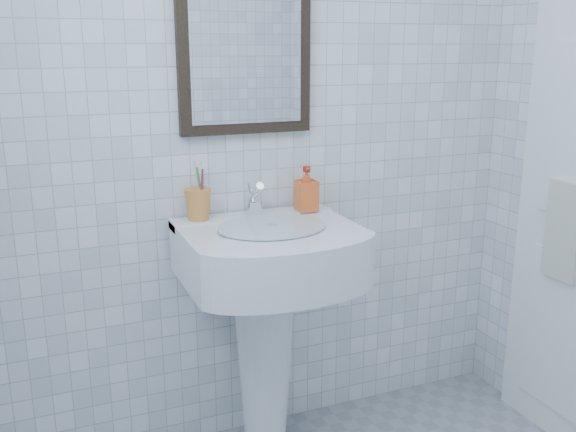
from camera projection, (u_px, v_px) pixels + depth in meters
name	position (u px, v px, depth m)	size (l,w,h in m)	color
wall_back	(260.00, 129.00, 2.42)	(2.20, 0.02, 2.50)	white
washbasin	(266.00, 302.00, 2.37)	(0.62, 0.45, 0.95)	white
faucet	(255.00, 202.00, 2.38)	(0.06, 0.12, 0.14)	white
toothbrush_cup	(198.00, 204.00, 2.32)	(0.10, 0.10, 0.12)	orange
soap_dispenser	(306.00, 188.00, 2.45)	(0.08, 0.08, 0.17)	#E74F16
wall_mirror	(245.00, 47.00, 2.31)	(0.50, 0.04, 0.62)	black
towel_ring	(573.00, 185.00, 2.41)	(0.18, 0.18, 0.01)	white
hand_towel	(563.00, 231.00, 2.45)	(0.03, 0.16, 0.38)	beige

